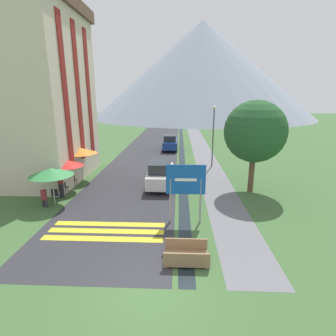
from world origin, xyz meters
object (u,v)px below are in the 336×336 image
at_px(person_seated_far, 66,180).
at_px(parked_car_near, 161,173).
at_px(streetlamp, 213,132).
at_px(cafe_chair_middle, 63,187).
at_px(cafe_umbrella_rear_orange, 80,151).
at_px(tree_by_path, 255,132).
at_px(cafe_chair_far_right, 73,179).
at_px(cafe_chair_near_right, 55,194).
at_px(parked_car_far, 170,142).
at_px(person_seated_near, 44,196).
at_px(footbridge, 186,255).
at_px(cafe_umbrella_middle_red, 66,163).
at_px(road_sign, 186,185).
at_px(hotel_building, 37,87).
at_px(person_standing_terrace, 61,182).
at_px(cafe_umbrella_front_green, 51,172).

bearing_deg(person_seated_far, parked_car_near, 9.85).
bearing_deg(person_seated_far, streetlamp, 32.00).
bearing_deg(cafe_chair_middle, cafe_umbrella_rear_orange, 77.32).
bearing_deg(streetlamp, tree_by_path, -74.98).
bearing_deg(cafe_chair_far_right, cafe_chair_near_right, -60.13).
bearing_deg(person_seated_far, cafe_umbrella_rear_orange, 81.74).
xyz_separation_m(parked_car_far, person_seated_near, (-6.58, -17.21, -0.22)).
relative_size(footbridge, parked_car_far, 0.38).
xyz_separation_m(parked_car_far, tree_by_path, (5.81, -14.17, 3.09)).
distance_m(cafe_umbrella_middle_red, streetlamp, 12.49).
height_order(cafe_chair_near_right, cafe_umbrella_rear_orange, cafe_umbrella_rear_orange).
xyz_separation_m(road_sign, parked_car_near, (-1.62, 5.62, -1.08)).
xyz_separation_m(cafe_umbrella_middle_red, tree_by_path, (12.15, 0.27, 2.09)).
bearing_deg(person_seated_far, hotel_building, 135.09).
height_order(cafe_chair_far_right, person_standing_terrace, person_standing_terrace).
xyz_separation_m(person_seated_far, streetlamp, (10.59, 6.62, 2.49)).
bearing_deg(footbridge, tree_by_path, 60.41).
height_order(person_standing_terrace, streetlamp, streetlamp).
distance_m(cafe_umbrella_front_green, cafe_umbrella_middle_red, 2.43).
relative_size(cafe_chair_near_right, streetlamp, 0.16).
height_order(cafe_umbrella_middle_red, person_standing_terrace, cafe_umbrella_middle_red).
bearing_deg(cafe_umbrella_front_green, road_sign, -14.22).
relative_size(person_seated_near, streetlamp, 0.23).
xyz_separation_m(hotel_building, cafe_umbrella_middle_red, (2.88, -2.87, -4.91)).
relative_size(cafe_chair_middle, cafe_umbrella_rear_orange, 0.34).
bearing_deg(parked_car_far, cafe_umbrella_rear_orange, -117.18).
xyz_separation_m(parked_car_far, cafe_umbrella_rear_orange, (-6.22, -12.12, 1.36)).
bearing_deg(person_standing_terrace, streetlamp, 38.18).
distance_m(road_sign, cafe_chair_middle, 8.70).
height_order(parked_car_far, cafe_chair_far_right, parked_car_far).
bearing_deg(road_sign, cafe_umbrella_front_green, 165.78).
bearing_deg(cafe_chair_near_right, person_standing_terrace, 101.76).
bearing_deg(streetlamp, hotel_building, -163.49).
height_order(cafe_chair_far_right, cafe_umbrella_front_green, cafe_umbrella_front_green).
xyz_separation_m(parked_car_far, person_seated_far, (-6.53, -14.24, -0.23)).
bearing_deg(cafe_umbrella_rear_orange, streetlamp, 23.62).
distance_m(hotel_building, person_standing_terrace, 7.75).
height_order(road_sign, parked_car_near, road_sign).
bearing_deg(footbridge, road_sign, 89.57).
relative_size(hotel_building, road_sign, 4.26).
xyz_separation_m(road_sign, cafe_umbrella_front_green, (-7.57, 1.92, 0.01)).
bearing_deg(cafe_umbrella_middle_red, parked_car_near, 11.90).
xyz_separation_m(road_sign, footbridge, (-0.02, -3.21, -1.76)).
bearing_deg(parked_car_far, tree_by_path, -67.70).
height_order(footbridge, person_standing_terrace, person_standing_terrace).
distance_m(road_sign, streetlamp, 11.52).
distance_m(parked_car_near, cafe_umbrella_front_green, 7.09).
height_order(hotel_building, cafe_chair_middle, hotel_building).
bearing_deg(cafe_umbrella_front_green, cafe_umbrella_middle_red, 94.02).
distance_m(cafe_chair_middle, streetlamp, 13.13).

